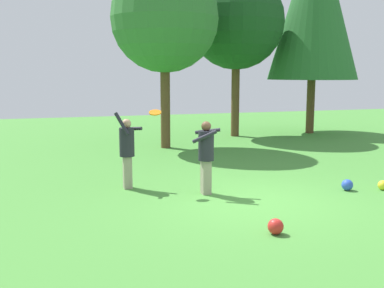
# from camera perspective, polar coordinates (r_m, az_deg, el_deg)

# --- Properties ---
(ground_plane) EXTENTS (40.00, 40.00, 0.00)m
(ground_plane) POSITION_cam_1_polar(r_m,az_deg,el_deg) (9.72, 7.44, -7.03)
(ground_plane) COLOR #478C38
(person_thrower) EXTENTS (0.67, 0.67, 1.77)m
(person_thrower) POSITION_cam_1_polar(r_m,az_deg,el_deg) (10.64, -7.99, -0.41)
(person_thrower) COLOR gray
(person_thrower) RESTS_ON ground_plane
(person_catcher) EXTENTS (0.71, 0.68, 1.60)m
(person_catcher) POSITION_cam_1_polar(r_m,az_deg,el_deg) (10.05, 1.74, -0.92)
(person_catcher) COLOR gray
(person_catcher) RESTS_ON ground_plane
(frisbee) EXTENTS (0.34, 0.33, 0.12)m
(frisbee) POSITION_cam_1_polar(r_m,az_deg,el_deg) (10.19, -4.56, 3.88)
(frisbee) COLOR orange
(ball_red) EXTENTS (0.26, 0.26, 0.26)m
(ball_red) POSITION_cam_1_polar(r_m,az_deg,el_deg) (7.86, 10.23, -9.94)
(ball_red) COLOR red
(ball_red) RESTS_ON ground_plane
(ball_blue) EXTENTS (0.26, 0.26, 0.26)m
(ball_blue) POSITION_cam_1_polar(r_m,az_deg,el_deg) (11.07, 18.53, -4.79)
(ball_blue) COLOR blue
(ball_blue) RESTS_ON ground_plane
(ball_yellow) EXTENTS (0.22, 0.22, 0.22)m
(ball_yellow) POSITION_cam_1_polar(r_m,az_deg,el_deg) (11.40, 22.39, -4.70)
(ball_yellow) COLOR yellow
(ball_yellow) RESTS_ON ground_plane
(tree_center) EXTENTS (3.70, 3.70, 6.33)m
(tree_center) POSITION_cam_1_polar(r_m,az_deg,el_deg) (16.40, -3.39, 15.11)
(tree_center) COLOR brown
(tree_center) RESTS_ON ground_plane
(tree_right) EXTENTS (3.88, 3.88, 6.63)m
(tree_right) POSITION_cam_1_polar(r_m,az_deg,el_deg) (19.52, 5.47, 14.70)
(tree_right) COLOR brown
(tree_right) RESTS_ON ground_plane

